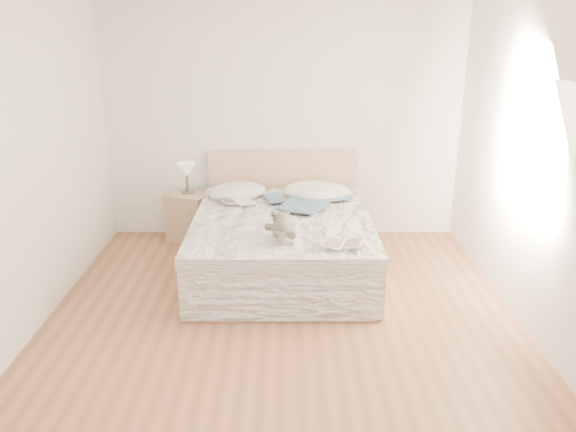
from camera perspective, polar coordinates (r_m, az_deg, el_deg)
The scene contains 16 objects.
floor at distance 4.70m, azimuth -0.64°, elevation -11.41°, with size 4.00×4.50×0.00m, color brown.
wall_back at distance 6.38m, azimuth -0.53°, elevation 9.77°, with size 4.00×0.02×2.70m, color white.
wall_front at distance 2.08m, azimuth -1.24°, elevation -10.90°, with size 4.00×0.02×2.70m, color white.
wall_left at distance 4.65m, azimuth -26.25°, elevation 4.23°, with size 0.02×4.50×2.70m, color white.
wall_right at distance 4.62m, azimuth 25.05°, elevation 4.31°, with size 0.02×4.50×2.70m, color white.
window at distance 4.86m, azimuth 23.65°, elevation 6.39°, with size 0.02×1.30×1.10m, color white.
bed at distance 5.64m, azimuth -0.56°, elevation -2.54°, with size 1.72×2.14×1.00m.
nightstand at distance 6.51m, azimuth -9.84°, elevation -0.06°, with size 0.45×0.40×0.56m, color tan.
table_lamp at distance 6.37m, azimuth -10.26°, elevation 4.45°, with size 0.24×0.24×0.34m.
pillow_left at distance 6.13m, azimuth -5.20°, elevation 2.48°, with size 0.65×0.46×0.20m, color silver.
pillow_middle at distance 6.17m, azimuth 2.27°, elevation 2.65°, with size 0.61×0.43×0.18m, color white.
pillow_right at distance 6.07m, azimuth 3.46°, elevation 2.37°, with size 0.64×0.45×0.19m, color white.
blouse at distance 5.74m, azimuth 1.80°, elevation 1.30°, with size 0.64×0.69×0.03m, color #304C65, non-canonical shape.
photo_book at distance 5.82m, azimuth -5.36°, elevation 1.45°, with size 0.31×0.22×0.02m, color silver.
childrens_book at distance 4.72m, azimuth 5.65°, elevation -2.83°, with size 0.33×0.22×0.02m, color #F8EFC8.
teddy_bear at distance 4.85m, azimuth -0.52°, elevation -1.87°, with size 0.24×0.34×0.18m, color brown, non-canonical shape.
Camera 1 is at (0.04, -4.05, 2.39)m, focal length 35.00 mm.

